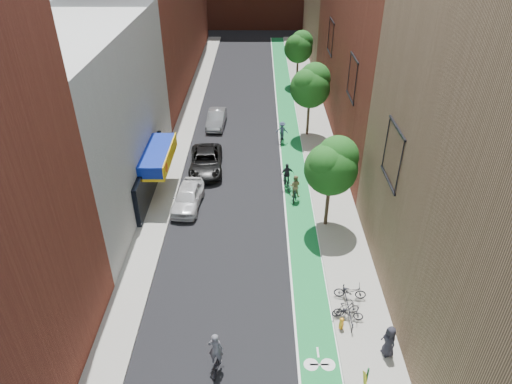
{
  "coord_description": "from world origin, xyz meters",
  "views": [
    {
      "loc": [
        1.09,
        -14.74,
        18.47
      ],
      "look_at": [
        0.92,
        11.8,
        1.5
      ],
      "focal_mm": 32.0,
      "sensor_mm": 36.0,
      "label": 1
    }
  ],
  "objects_px": {
    "cyclist_lead": "(216,357)",
    "parked_car_silver": "(216,119)",
    "parked_car_black": "(206,161)",
    "cyclist_lane_far": "(282,133)",
    "parked_car_white": "(188,197)",
    "fire_hydrant": "(341,323)",
    "pedestrian": "(389,341)",
    "cyclist_lane_mid": "(287,179)",
    "cyclist_lane_near": "(295,190)"
  },
  "relations": [
    {
      "from": "cyclist_lane_mid",
      "to": "cyclist_lead",
      "type": "bearing_deg",
      "value": 62.85
    },
    {
      "from": "parked_car_white",
      "to": "fire_hydrant",
      "type": "xyz_separation_m",
      "value": [
        9.23,
        -11.18,
        -0.24
      ]
    },
    {
      "from": "fire_hydrant",
      "to": "pedestrian",
      "type": "bearing_deg",
      "value": -37.6
    },
    {
      "from": "parked_car_black",
      "to": "cyclist_lane_near",
      "type": "xyz_separation_m",
      "value": [
        6.87,
        -4.41,
        0.09
      ]
    },
    {
      "from": "parked_car_white",
      "to": "cyclist_lead",
      "type": "height_order",
      "value": "cyclist_lead"
    },
    {
      "from": "parked_car_silver",
      "to": "pedestrian",
      "type": "xyz_separation_m",
      "value": [
        10.27,
        -26.54,
        0.27
      ]
    },
    {
      "from": "cyclist_lead",
      "to": "cyclist_lane_near",
      "type": "bearing_deg",
      "value": -102.01
    },
    {
      "from": "cyclist_lead",
      "to": "parked_car_white",
      "type": "bearing_deg",
      "value": -71.38
    },
    {
      "from": "cyclist_lane_far",
      "to": "parked_car_white",
      "type": "bearing_deg",
      "value": 67.2
    },
    {
      "from": "cyclist_lane_far",
      "to": "fire_hydrant",
      "type": "height_order",
      "value": "cyclist_lane_far"
    },
    {
      "from": "cyclist_lane_mid",
      "to": "fire_hydrant",
      "type": "height_order",
      "value": "cyclist_lane_mid"
    },
    {
      "from": "parked_car_white",
      "to": "pedestrian",
      "type": "relative_size",
      "value": 2.61
    },
    {
      "from": "parked_car_silver",
      "to": "cyclist_lane_far",
      "type": "relative_size",
      "value": 2.32
    },
    {
      "from": "cyclist_lane_mid",
      "to": "cyclist_lane_far",
      "type": "relative_size",
      "value": 1.07
    },
    {
      "from": "parked_car_silver",
      "to": "cyclist_lane_near",
      "type": "bearing_deg",
      "value": -60.08
    },
    {
      "from": "cyclist_lane_near",
      "to": "cyclist_lane_far",
      "type": "bearing_deg",
      "value": -74.43
    },
    {
      "from": "parked_car_black",
      "to": "cyclist_lane_far",
      "type": "height_order",
      "value": "cyclist_lane_far"
    },
    {
      "from": "parked_car_silver",
      "to": "cyclist_lane_mid",
      "type": "bearing_deg",
      "value": -58.67
    },
    {
      "from": "parked_car_silver",
      "to": "cyclist_lane_near",
      "type": "relative_size",
      "value": 2.23
    },
    {
      "from": "parked_car_white",
      "to": "parked_car_silver",
      "type": "distance_m",
      "value": 13.88
    },
    {
      "from": "parked_car_black",
      "to": "parked_car_silver",
      "type": "distance_m",
      "value": 8.62
    },
    {
      "from": "parked_car_black",
      "to": "cyclist_lane_far",
      "type": "relative_size",
      "value": 2.86
    },
    {
      "from": "parked_car_silver",
      "to": "cyclist_lead",
      "type": "distance_m",
      "value": 27.38
    },
    {
      "from": "parked_car_white",
      "to": "pedestrian",
      "type": "height_order",
      "value": "pedestrian"
    },
    {
      "from": "parked_car_black",
      "to": "parked_car_white",
      "type": "bearing_deg",
      "value": -102.09
    },
    {
      "from": "cyclist_lead",
      "to": "fire_hydrant",
      "type": "distance_m",
      "value": 6.55
    },
    {
      "from": "cyclist_lead",
      "to": "parked_car_silver",
      "type": "bearing_deg",
      "value": -79.8
    },
    {
      "from": "cyclist_lane_mid",
      "to": "fire_hydrant",
      "type": "xyz_separation_m",
      "value": [
        2.07,
        -13.62,
        -0.24
      ]
    },
    {
      "from": "cyclist_lane_far",
      "to": "cyclist_lead",
      "type": "bearing_deg",
      "value": 92.14
    },
    {
      "from": "parked_car_silver",
      "to": "cyclist_lead",
      "type": "relative_size",
      "value": 2.03
    },
    {
      "from": "parked_car_white",
      "to": "parked_car_black",
      "type": "height_order",
      "value": "parked_car_black"
    },
    {
      "from": "parked_car_white",
      "to": "cyclist_lane_far",
      "type": "xyz_separation_m",
      "value": [
        7.13,
        10.35,
        0.07
      ]
    },
    {
      "from": "parked_car_white",
      "to": "cyclist_lead",
      "type": "relative_size",
      "value": 2.04
    },
    {
      "from": "cyclist_lead",
      "to": "pedestrian",
      "type": "height_order",
      "value": "cyclist_lead"
    },
    {
      "from": "parked_car_silver",
      "to": "cyclist_lane_mid",
      "type": "height_order",
      "value": "cyclist_lane_mid"
    },
    {
      "from": "cyclist_lane_far",
      "to": "fire_hydrant",
      "type": "bearing_deg",
      "value": 107.34
    },
    {
      "from": "fire_hydrant",
      "to": "parked_car_black",
      "type": "bearing_deg",
      "value": 117.25
    },
    {
      "from": "parked_car_white",
      "to": "fire_hydrant",
      "type": "distance_m",
      "value": 14.5
    },
    {
      "from": "cyclist_lane_mid",
      "to": "cyclist_lane_far",
      "type": "height_order",
      "value": "cyclist_lane_mid"
    },
    {
      "from": "parked_car_black",
      "to": "cyclist_lane_mid",
      "type": "relative_size",
      "value": 2.68
    },
    {
      "from": "parked_car_black",
      "to": "cyclist_lane_near",
      "type": "height_order",
      "value": "cyclist_lane_near"
    },
    {
      "from": "parked_car_white",
      "to": "cyclist_lane_far",
      "type": "distance_m",
      "value": 12.57
    },
    {
      "from": "cyclist_lane_mid",
      "to": "pedestrian",
      "type": "distance_m",
      "value": 15.67
    },
    {
      "from": "cyclist_lead",
      "to": "cyclist_lane_mid",
      "type": "relative_size",
      "value": 1.07
    },
    {
      "from": "parked_car_white",
      "to": "cyclist_lane_mid",
      "type": "distance_m",
      "value": 7.57
    },
    {
      "from": "pedestrian",
      "to": "cyclist_lane_mid",
      "type": "bearing_deg",
      "value": 174.86
    },
    {
      "from": "cyclist_lane_mid",
      "to": "fire_hydrant",
      "type": "distance_m",
      "value": 13.78
    },
    {
      "from": "parked_car_black",
      "to": "pedestrian",
      "type": "relative_size",
      "value": 3.21
    },
    {
      "from": "cyclist_lane_mid",
      "to": "pedestrian",
      "type": "xyz_separation_m",
      "value": [
        4.03,
        -15.14,
        0.25
      ]
    },
    {
      "from": "fire_hydrant",
      "to": "cyclist_lead",
      "type": "bearing_deg",
      "value": -159.67
    }
  ]
}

